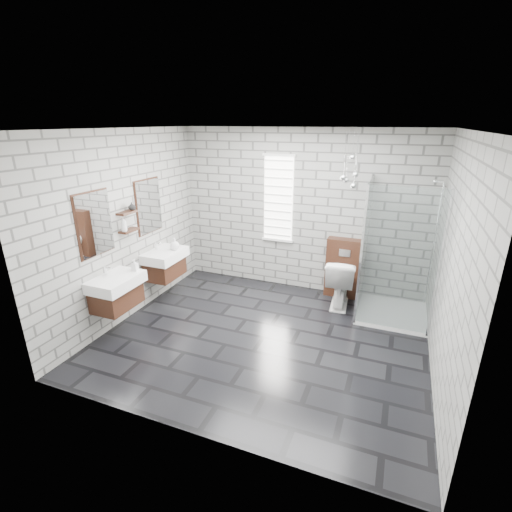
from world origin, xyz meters
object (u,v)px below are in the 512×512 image
Objects in this scene: cistern_panel at (344,268)px; vanity_right at (163,256)px; vanity_left at (114,283)px; shower_enclosure at (388,287)px; toilet at (340,282)px.

vanity_right is at bearing -156.34° from cistern_panel.
vanity_left is 1.57× the size of cistern_panel.
shower_enclosure is (3.41, 0.67, -0.25)m from vanity_right.
shower_enclosure reaches higher than vanity_left.
vanity_right is 0.77× the size of shower_enclosure.
shower_enclosure is (3.41, 1.79, -0.25)m from vanity_left.
vanity_left reaches higher than cistern_panel.
vanity_left is at bearing -139.54° from cistern_panel.
toilet is at bearing 17.59° from vanity_right.
cistern_panel is (2.70, 1.18, -0.26)m from vanity_right.
cistern_panel is 0.34m from toilet.
cistern_panel is 0.88m from shower_enclosure.
vanity_left is 3.86m from shower_enclosure.
cistern_panel is 1.27× the size of toilet.
vanity_left is 0.77× the size of shower_enclosure.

